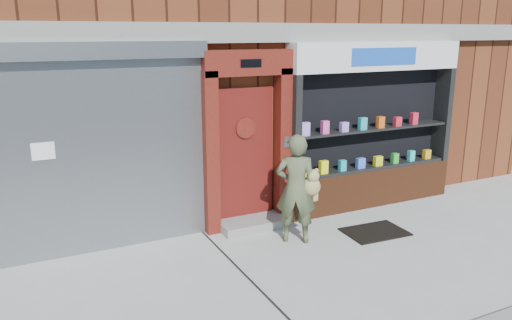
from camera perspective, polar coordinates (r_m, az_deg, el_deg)
ground at (r=7.40m, az=10.74°, el=-11.15°), size 80.00×80.00×0.00m
shutter_bay at (r=7.44m, az=-17.14°, el=2.58°), size 3.10×0.30×3.04m
red_door_bay at (r=8.07m, az=-0.99°, el=2.24°), size 1.52×0.58×2.90m
pharmacy_bay at (r=9.37m, az=13.10°, el=3.05°), size 3.50×0.41×3.00m
woman at (r=7.62m, az=4.72°, el=-3.26°), size 0.76×0.68×1.70m
doormat at (r=8.41m, az=13.43°, el=-7.99°), size 1.02×0.75×0.02m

